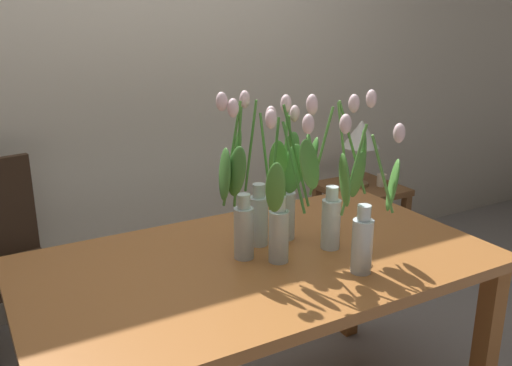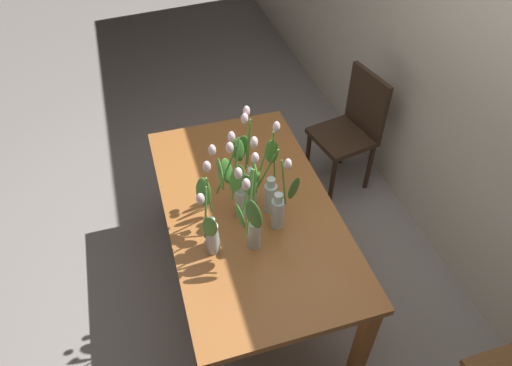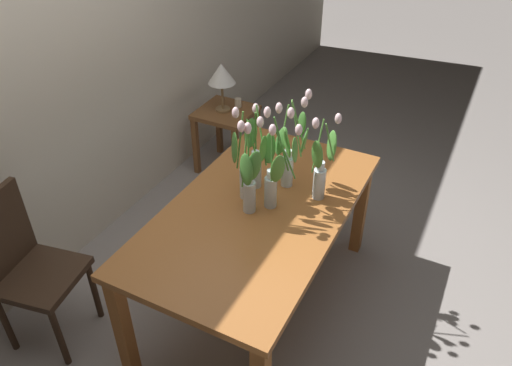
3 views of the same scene
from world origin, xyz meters
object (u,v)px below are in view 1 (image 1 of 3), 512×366
dining_table (259,282)px  pillar_candle (382,180)px  dining_chair (0,253)px  side_table (360,204)px  tulip_vase_3 (336,192)px  tulip_vase_4 (365,221)px  tulip_vase_0 (286,204)px  tulip_vase_1 (288,194)px  tulip_vase_2 (239,208)px  tulip_vase_5 (258,197)px  table_lamp (361,136)px

dining_table → pillar_candle: size_ratio=21.33×
dining_chair → side_table: dining_chair is taller
tulip_vase_3 → tulip_vase_4: 0.20m
tulip_vase_0 → tulip_vase_4: bearing=-44.0°
tulip_vase_0 → tulip_vase_1: tulip_vase_0 is taller
tulip_vase_2 → pillar_candle: 1.68m
tulip_vase_3 → pillar_candle: tulip_vase_3 is taller
tulip_vase_3 → dining_chair: bearing=133.7°
tulip_vase_2 → dining_chair: 1.27m
tulip_vase_4 → dining_table: bearing=132.3°
tulip_vase_5 → dining_chair: tulip_vase_5 is taller
tulip_vase_4 → pillar_candle: size_ratio=6.97×
tulip_vase_2 → dining_chair: tulip_vase_2 is taller
tulip_vase_2 → table_lamp: tulip_vase_2 is taller
tulip_vase_2 → tulip_vase_4: bearing=-42.5°
tulip_vase_0 → dining_chair: size_ratio=0.61×
tulip_vase_1 → dining_chair: tulip_vase_1 is taller
table_lamp → tulip_vase_3: bearing=-133.5°
dining_table → table_lamp: 1.57m
tulip_vase_3 → side_table: bearing=45.6°
tulip_vase_1 → tulip_vase_2: size_ratio=0.97×
tulip_vase_2 → tulip_vase_1: bearing=17.7°
dining_chair → table_lamp: bearing=-1.6°
tulip_vase_5 → dining_chair: 1.28m
tulip_vase_2 → side_table: tulip_vase_2 is taller
dining_chair → dining_table: bearing=-53.2°
tulip_vase_4 → tulip_vase_5: size_ratio=0.94×
side_table → pillar_candle: bearing=-30.5°
tulip_vase_1 → tulip_vase_0: bearing=-123.8°
tulip_vase_0 → table_lamp: bearing=41.2°
tulip_vase_4 → side_table: (1.01, 1.19, -0.48)m
tulip_vase_3 → tulip_vase_4: bearing=-100.4°
tulip_vase_1 → side_table: tulip_vase_1 is taller
tulip_vase_5 → pillar_candle: (1.30, 0.78, -0.34)m
tulip_vase_5 → table_lamp: bearing=35.9°
tulip_vase_3 → tulip_vase_5: bearing=144.8°
tulip_vase_4 → tulip_vase_5: tulip_vase_5 is taller
dining_chair → table_lamp: 2.01m
tulip_vase_4 → tulip_vase_5: (-0.19, 0.35, 0.01)m
tulip_vase_4 → pillar_candle: tulip_vase_4 is taller
table_lamp → tulip_vase_4: bearing=-129.6°
tulip_vase_1 → tulip_vase_4: size_ratio=1.06×
tulip_vase_5 → pillar_candle: size_ratio=7.43×
tulip_vase_1 → table_lamp: (1.06, 0.85, -0.06)m
tulip_vase_0 → tulip_vase_4: tulip_vase_0 is taller
side_table → table_lamp: size_ratio=1.38×
tulip_vase_4 → table_lamp: size_ratio=1.31×
tulip_vase_5 → side_table: tulip_vase_5 is taller
tulip_vase_3 → tulip_vase_2: bearing=166.2°
dining_table → tulip_vase_1: bearing=28.7°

